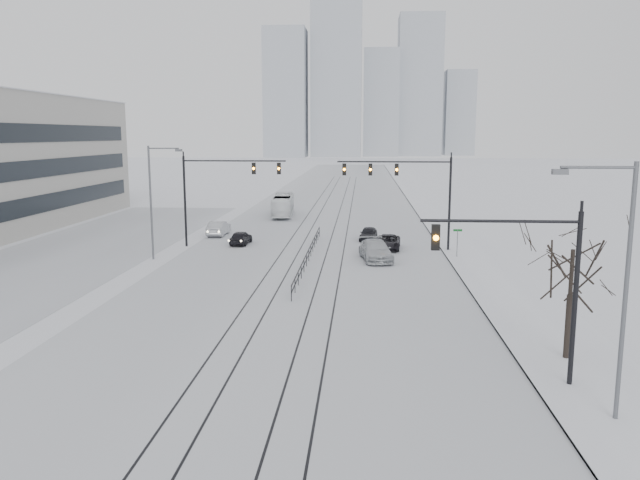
{
  "coord_description": "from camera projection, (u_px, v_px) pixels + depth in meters",
  "views": [
    {
      "loc": [
        4.19,
        -17.89,
        9.85
      ],
      "look_at": [
        1.49,
        21.28,
        3.2
      ],
      "focal_mm": 35.0,
      "sensor_mm": 36.0,
      "label": 1
    }
  ],
  "objects": [
    {
      "name": "median_fence",
      "position": [
        309.0,
        255.0,
        48.94
      ],
      "size": [
        0.06,
        24.0,
        1.0
      ],
      "color": "black",
      "rests_on": "ground"
    },
    {
      "name": "parking_strip",
      "position": [
        89.0,
        247.0,
        55.3
      ],
      "size": [
        14.0,
        60.0,
        0.03
      ],
      "primitive_type": "cube",
      "color": "silver",
      "rests_on": "ground"
    },
    {
      "name": "sedan_nb_front",
      "position": [
        388.0,
        242.0,
        54.08
      ],
      "size": [
        2.4,
        4.6,
        1.24
      ],
      "primitive_type": "imported",
      "rotation": [
        0.0,
        0.0,
        -0.08
      ],
      "color": "black",
      "rests_on": "ground"
    },
    {
      "name": "sedan_nb_right",
      "position": [
        376.0,
        251.0,
        49.35
      ],
      "size": [
        3.0,
        5.67,
        1.57
      ],
      "primitive_type": "imported",
      "rotation": [
        0.0,
        0.0,
        0.15
      ],
      "color": "#B6BABF",
      "rests_on": "ground"
    },
    {
      "name": "sedan_sb_outer",
      "position": [
        219.0,
        228.0,
        61.54
      ],
      "size": [
        1.59,
        4.35,
        1.42
      ],
      "primitive_type": "imported",
      "rotation": [
        0.0,
        0.0,
        3.12
      ],
      "color": "#ADB0B5",
      "rests_on": "ground"
    },
    {
      "name": "sidewalk_east",
      "position": [
        437.0,
        214.0,
        77.61
      ],
      "size": [
        5.0,
        260.0,
        0.16
      ],
      "primitive_type": "cube",
      "color": "white",
      "rests_on": "ground"
    },
    {
      "name": "bare_tree",
      "position": [
        572.0,
        261.0,
        26.73
      ],
      "size": [
        4.4,
        4.4,
        6.1
      ],
      "color": "black",
      "rests_on": "ground"
    },
    {
      "name": "traffic_mast_near",
      "position": [
        534.0,
        274.0,
        23.93
      ],
      "size": [
        6.1,
        0.37,
        7.0
      ],
      "color": "black",
      "rests_on": "ground"
    },
    {
      "name": "sedan_sb_inner",
      "position": [
        241.0,
        238.0,
        56.45
      ],
      "size": [
        1.69,
        3.75,
        1.25
      ],
      "primitive_type": "imported",
      "rotation": [
        0.0,
        0.0,
        3.08
      ],
      "color": "black",
      "rests_on": "ground"
    },
    {
      "name": "skyline",
      "position": [
        366.0,
        88.0,
        283.21
      ],
      "size": [
        96.0,
        48.0,
        72.0
      ],
      "color": "#A3AAB3",
      "rests_on": "ground"
    },
    {
      "name": "box_truck",
      "position": [
        283.0,
        205.0,
        75.93
      ],
      "size": [
        2.86,
        9.69,
        2.66
      ],
      "primitive_type": "imported",
      "rotation": [
        0.0,
        0.0,
        3.21
      ],
      "color": "white",
      "rests_on": "ground"
    },
    {
      "name": "traffic_mast_ne",
      "position": [
        410.0,
        184.0,
        52.43
      ],
      "size": [
        9.6,
        0.37,
        8.0
      ],
      "color": "black",
      "rests_on": "ground"
    },
    {
      "name": "street_light_east",
      "position": [
        618.0,
        276.0,
        20.74
      ],
      "size": [
        2.73,
        0.25,
        9.0
      ],
      "color": "#595B60",
      "rests_on": "ground"
    },
    {
      "name": "traffic_mast_nw",
      "position": [
        218.0,
        184.0,
        54.57
      ],
      "size": [
        9.1,
        0.37,
        8.0
      ],
      "color": "black",
      "rests_on": "ground"
    },
    {
      "name": "street_light_west",
      "position": [
        154.0,
        194.0,
        48.99
      ],
      "size": [
        2.73,
        0.25,
        9.0
      ],
      "color": "#595B60",
      "rests_on": "ground"
    },
    {
      "name": "road",
      "position": [
        329.0,
        214.0,
        78.54
      ],
      "size": [
        22.0,
        260.0,
        0.02
      ],
      "primitive_type": "cube",
      "color": "silver",
      "rests_on": "ground"
    },
    {
      "name": "street_sign",
      "position": [
        457.0,
        239.0,
        49.93
      ],
      "size": [
        0.7,
        0.06,
        2.4
      ],
      "color": "#595B60",
      "rests_on": "ground"
    },
    {
      "name": "sedan_nb_far",
      "position": [
        368.0,
        234.0,
        58.8
      ],
      "size": [
        1.94,
        3.79,
        1.23
      ],
      "primitive_type": "imported",
      "rotation": [
        0.0,
        0.0,
        -0.14
      ],
      "color": "black",
      "rests_on": "ground"
    },
    {
      "name": "tram_rails",
      "position": [
        318.0,
        240.0,
        58.86
      ],
      "size": [
        5.3,
        180.0,
        0.01
      ],
      "color": "black",
      "rests_on": "ground"
    },
    {
      "name": "ground",
      "position": [
        226.0,
        453.0,
        19.52
      ],
      "size": [
        500.0,
        500.0,
        0.0
      ],
      "primitive_type": "plane",
      "color": "white",
      "rests_on": "ground"
    },
    {
      "name": "curb",
      "position": [
        418.0,
        214.0,
        77.78
      ],
      "size": [
        0.1,
        260.0,
        0.12
      ],
      "primitive_type": "cube",
      "color": "gray",
      "rests_on": "ground"
    }
  ]
}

